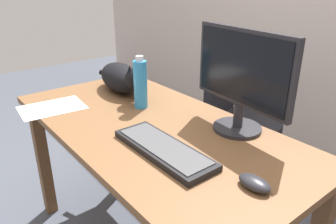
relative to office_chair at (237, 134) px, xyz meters
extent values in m
cube|color=brown|center=(0.14, -0.78, 0.34)|extent=(1.43, 0.72, 0.03)
cube|color=brown|center=(-0.51, -1.08, -0.03)|extent=(0.06, 0.06, 0.71)
cube|color=brown|center=(-0.51, -0.48, -0.03)|extent=(0.06, 0.06, 0.71)
cylinder|color=black|center=(0.05, 0.02, -0.36)|extent=(0.48, 0.48, 0.04)
cylinder|color=black|center=(0.05, 0.02, -0.16)|extent=(0.06, 0.06, 0.44)
cylinder|color=black|center=(0.05, 0.02, 0.09)|extent=(0.44, 0.44, 0.06)
cube|color=black|center=(-0.13, -0.04, 0.32)|extent=(0.17, 0.35, 0.40)
cylinder|color=#232328|center=(0.41, -0.53, 0.36)|extent=(0.20, 0.20, 0.01)
cylinder|color=#232328|center=(0.41, -0.53, 0.42)|extent=(0.04, 0.04, 0.10)
cube|color=#232328|center=(0.41, -0.53, 0.62)|extent=(0.48, 0.06, 0.30)
cube|color=black|center=(0.41, -0.54, 0.62)|extent=(0.45, 0.04, 0.27)
cube|color=black|center=(0.37, -0.88, 0.36)|extent=(0.44, 0.15, 0.02)
cube|color=#444447|center=(0.37, -0.88, 0.38)|extent=(0.40, 0.12, 0.00)
ellipsoid|color=black|center=(-0.32, -0.65, 0.43)|extent=(0.38, 0.24, 0.15)
sphere|color=black|center=(-0.11, -0.69, 0.48)|extent=(0.11, 0.11, 0.11)
cone|color=black|center=(-0.10, -0.66, 0.53)|extent=(0.04, 0.04, 0.04)
cone|color=black|center=(-0.11, -0.72, 0.53)|extent=(0.04, 0.04, 0.04)
cylinder|color=black|center=(-0.57, -0.57, 0.37)|extent=(0.18, 0.09, 0.03)
ellipsoid|color=#232328|center=(0.71, -0.80, 0.37)|extent=(0.11, 0.06, 0.04)
cube|color=white|center=(-0.31, -1.05, 0.35)|extent=(0.24, 0.31, 0.00)
cylinder|color=#2D8CD1|center=(-0.05, -0.70, 0.47)|extent=(0.06, 0.06, 0.23)
cylinder|color=silver|center=(-0.05, -0.70, 0.59)|extent=(0.04, 0.04, 0.02)
camera|label=1|loc=(1.18, -1.52, 0.95)|focal=34.79mm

